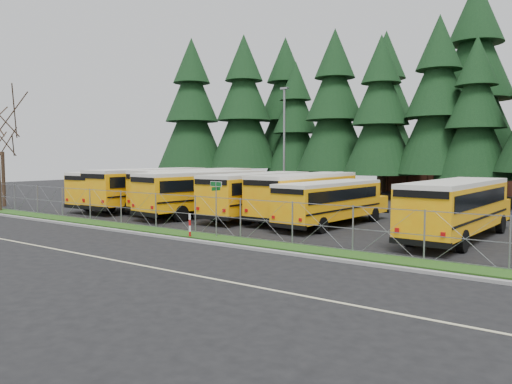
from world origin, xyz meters
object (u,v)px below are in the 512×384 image
bus_0 (132,190)px  bus_1 (153,189)px  bus_3 (208,194)px  street_sign (216,197)px  light_standard (284,140)px  bus_2 (198,190)px  bus_east (458,210)px  bus_4 (261,195)px  striped_bollard (190,226)px  bus_6 (333,204)px  bus_5 (308,197)px

bus_0 → bus_1: bus_1 is taller
bus_1 → bus_3: 6.00m
street_sign → light_standard: (-8.04, 18.95, 3.47)m
bus_2 → bus_east: bearing=-3.3°
bus_4 → striped_bollard: bus_4 is taller
street_sign → light_standard: light_standard is taller
bus_6 → bus_east: bus_east is taller
bus_5 → light_standard: size_ratio=1.11×
bus_3 → bus_6: bus_3 is taller
bus_4 → bus_5: bus_5 is taller
street_sign → bus_1: bearing=149.8°
bus_1 → bus_2: bearing=16.2°
bus_0 → bus_4: size_ratio=0.99×
bus_3 → striped_bollard: size_ratio=9.55×
bus_1 → striped_bollard: bearing=-36.1°
bus_0 → bus_east: 24.33m
bus_6 → street_sign: bearing=-108.5°
bus_2 → bus_3: bus_2 is taller
bus_2 → light_standard: bearing=89.2°
bus_2 → light_standard: size_ratio=1.17×
bus_5 → bus_0: bearing=-173.1°
street_sign → striped_bollard: size_ratio=2.34×
striped_bollard → bus_6: bearing=63.2°
light_standard → bus_6: bearing=-47.5°
bus_0 → bus_4: 11.59m
bus_5 → bus_2: bearing=-178.1°
street_sign → bus_3: bearing=133.7°
bus_6 → bus_0: bearing=-175.6°
bus_1 → bus_4: bus_1 is taller
bus_0 → street_sign: bus_0 is taller
bus_east → light_standard: (-18.03, 12.69, 4.06)m
bus_1 → light_standard: bearing=69.0°
bus_2 → striped_bollard: size_ratio=9.85×
bus_6 → bus_5: bearing=152.7°
light_standard → bus_4: bearing=-64.8°
bus_0 → bus_1: 2.01m
bus_east → light_standard: bearing=147.7°
bus_2 → street_sign: bus_2 is taller
bus_3 → bus_4: (3.60, 1.13, -0.03)m
bus_east → street_sign: bus_east is taller
striped_bollard → light_standard: light_standard is taller
bus_1 → bus_2: size_ratio=1.00×
striped_bollard → bus_4: bearing=101.3°
bus_1 → striped_bollard: (11.28, -7.97, -0.95)m
bus_4 → bus_0: bearing=-177.0°
bus_5 → light_standard: (-8.36, 10.37, 4.03)m
bus_4 → bus_6: size_ratio=1.13×
bus_4 → bus_east: bearing=-8.6°
bus_1 → bus_5: bearing=5.3°
bus_0 → bus_east: (24.32, -0.59, -0.01)m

